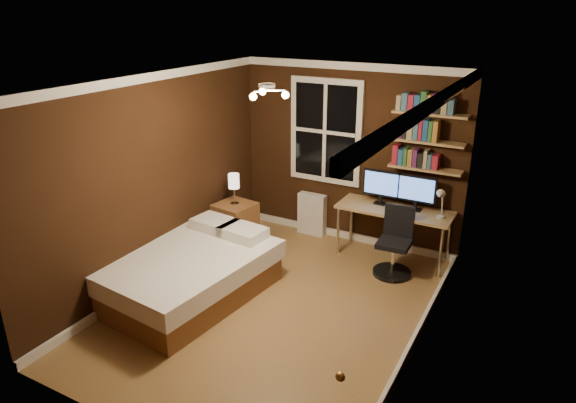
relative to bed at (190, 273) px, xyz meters
The scene contains 24 objects.
floor 1.06m from the bed, 13.52° to the left, with size 4.20×4.20×0.00m, color brown.
wall_back 2.72m from the bed, 66.92° to the left, with size 3.20×0.04×2.50m, color black.
wall_left 1.17m from the bed, 158.32° to the left, with size 0.04×4.20×2.50m, color black.
wall_right 2.78m from the bed, ahead, with size 0.04×4.20×2.50m, color black.
ceiling 2.44m from the bed, 13.52° to the left, with size 3.20×4.20×0.02m, color white.
window 2.71m from the bed, 74.32° to the left, with size 1.06×0.06×1.46m, color white.
door 2.99m from the bed, 26.86° to the right, with size 0.03×0.82×2.05m, color black, non-canonical shape.
door_knob 3.10m from the bed, 32.30° to the right, with size 0.06×0.06×0.06m, color #CF964A.
ceiling_fixture 2.34m from the bed, ahead, with size 0.44×0.44×0.18m, color beige, non-canonical shape.
bookshelf_lower 3.19m from the bed, 46.91° to the left, with size 0.92×0.22×0.03m, color tan.
books_row_lower 3.23m from the bed, 46.91° to the left, with size 0.54×0.16×0.23m, color maroon, non-canonical shape.
bookshelf_middle 3.31m from the bed, 46.91° to the left, with size 0.92×0.22×0.03m, color tan.
books_row_middle 3.37m from the bed, 46.91° to the left, with size 0.54×0.16×0.23m, color navy, non-canonical shape.
bookshelf_upper 3.47m from the bed, 46.91° to the left, with size 0.92×0.22×0.03m, color tan.
books_row_upper 3.53m from the bed, 46.91° to the left, with size 0.60×0.16×0.23m, color #285E2B, non-canonical shape.
bed is the anchor object (origin of this frame).
nightstand 1.41m from the bed, 101.72° to the left, with size 0.49×0.49×0.62m, color brown.
bedside_lamp 1.51m from the bed, 101.72° to the left, with size 0.15×0.15×0.43m, color beige, non-canonical shape.
radiator 2.28m from the bed, 77.41° to the left, with size 0.41×0.14×0.62m, color white.
desk 2.73m from the bed, 48.91° to the left, with size 1.49×0.56×0.71m.
monitor_left 2.71m from the bed, 53.70° to the left, with size 0.50×0.12×0.47m, color black, non-canonical shape.
monitor_right 3.00m from the bed, 46.30° to the left, with size 0.50×0.12×0.47m, color black, non-canonical shape.
desk_lamp 3.14m from the bed, 39.41° to the left, with size 0.14×0.32×0.44m, color silver, non-canonical shape.
office_chair 2.53m from the bed, 40.17° to the left, with size 0.48×0.48×0.87m.
Camera 1 is at (2.51, -4.31, 3.20)m, focal length 32.00 mm.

